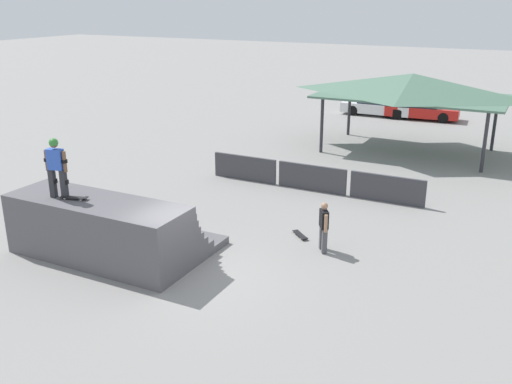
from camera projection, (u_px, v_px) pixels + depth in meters
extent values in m
plane|color=gray|center=(191.00, 275.00, 16.02)|extent=(160.00, 160.00, 0.00)
cube|color=#565459|center=(121.00, 244.00, 17.76)|extent=(5.69, 3.66, 0.23)
cube|color=#565459|center=(111.00, 242.00, 17.31)|extent=(5.69, 2.76, 0.23)
cube|color=#565459|center=(106.00, 237.00, 17.10)|extent=(5.69, 2.44, 0.23)
cube|color=#565459|center=(103.00, 231.00, 16.93)|extent=(5.69, 2.22, 0.23)
cube|color=#565459|center=(101.00, 225.00, 16.79)|extent=(5.69, 2.06, 0.23)
cube|color=#565459|center=(99.00, 219.00, 16.67)|extent=(5.69, 1.95, 0.23)
cube|color=#565459|center=(97.00, 212.00, 16.56)|extent=(5.69, 1.87, 0.23)
cube|color=#565459|center=(96.00, 204.00, 16.47)|extent=(5.69, 1.83, 0.23)
cylinder|color=silver|center=(116.00, 193.00, 17.20)|extent=(5.57, 0.07, 0.07)
cube|color=#2D2D33|center=(64.00, 184.00, 16.51)|extent=(0.19, 0.19, 0.86)
cube|color=black|center=(64.00, 182.00, 16.52)|extent=(0.23, 0.18, 0.12)
cube|color=#2D2D33|center=(53.00, 183.00, 16.60)|extent=(0.19, 0.19, 0.86)
cube|color=black|center=(53.00, 181.00, 16.61)|extent=(0.23, 0.18, 0.12)
cube|color=blue|center=(55.00, 159.00, 16.31)|extent=(0.50, 0.32, 0.61)
cylinder|color=brown|center=(64.00, 162.00, 16.26)|extent=(0.13, 0.13, 0.61)
cylinder|color=black|center=(64.00, 161.00, 16.25)|extent=(0.20, 0.20, 0.09)
cylinder|color=brown|center=(47.00, 160.00, 16.40)|extent=(0.13, 0.13, 0.61)
cylinder|color=black|center=(47.00, 160.00, 16.40)|extent=(0.20, 0.20, 0.09)
sphere|color=brown|center=(54.00, 144.00, 16.17)|extent=(0.24, 0.24, 0.24)
sphere|color=#337F33|center=(53.00, 143.00, 16.16)|extent=(0.26, 0.26, 0.26)
cylinder|color=silver|center=(83.00, 198.00, 16.54)|extent=(0.06, 0.04, 0.05)
cylinder|color=silver|center=(81.00, 200.00, 16.41)|extent=(0.06, 0.04, 0.05)
cylinder|color=silver|center=(67.00, 197.00, 16.63)|extent=(0.06, 0.04, 0.05)
cylinder|color=silver|center=(65.00, 199.00, 16.50)|extent=(0.06, 0.04, 0.05)
cube|color=black|center=(74.00, 197.00, 16.51)|extent=(0.84, 0.42, 0.02)
cube|color=black|center=(86.00, 198.00, 16.44)|extent=(0.15, 0.22, 0.02)
cube|color=#4C4C51|center=(322.00, 237.00, 17.59)|extent=(0.20, 0.20, 0.78)
cube|color=#4C4C51|center=(324.00, 241.00, 17.27)|extent=(0.20, 0.20, 0.78)
cube|color=black|center=(324.00, 219.00, 17.21)|extent=(0.41, 0.47, 0.55)
cylinder|color=#A87A5B|center=(322.00, 217.00, 17.48)|extent=(0.14, 0.14, 0.55)
cylinder|color=#A87A5B|center=(326.00, 224.00, 16.98)|extent=(0.14, 0.14, 0.55)
sphere|color=#A87A5B|center=(325.00, 206.00, 17.08)|extent=(0.21, 0.21, 0.21)
cylinder|color=silver|center=(305.00, 238.00, 18.42)|extent=(0.06, 0.06, 0.05)
cylinder|color=silver|center=(301.00, 239.00, 18.37)|extent=(0.06, 0.06, 0.05)
cylinder|color=silver|center=(299.00, 232.00, 18.86)|extent=(0.06, 0.06, 0.05)
cylinder|color=silver|center=(295.00, 233.00, 18.81)|extent=(0.06, 0.06, 0.05)
cube|color=black|center=(300.00, 235.00, 18.60)|extent=(0.73, 0.69, 0.02)
cube|color=black|center=(305.00, 238.00, 18.27)|extent=(0.21, 0.21, 0.02)
cube|color=#3D3D42|center=(245.00, 168.00, 24.19)|extent=(2.87, 0.12, 1.05)
cube|color=#3D3D42|center=(312.00, 178.00, 22.88)|extent=(2.87, 0.12, 1.05)
cube|color=#3D3D42|center=(387.00, 189.00, 21.56)|extent=(2.87, 0.12, 1.05)
cylinder|color=#2D2D33|center=(322.00, 126.00, 28.23)|extent=(0.16, 0.16, 2.73)
cylinder|color=#2D2D33|center=(485.00, 142.00, 24.96)|extent=(0.16, 0.16, 2.73)
cylinder|color=#2D2D33|center=(349.00, 111.00, 31.85)|extent=(0.16, 0.16, 2.73)
cylinder|color=#2D2D33|center=(495.00, 124.00, 28.58)|extent=(0.16, 0.16, 2.73)
cube|color=#4C705B|center=(411.00, 96.00, 27.94)|extent=(8.95, 5.06, 0.10)
pyramid|color=#4C705B|center=(412.00, 84.00, 27.76)|extent=(8.77, 4.96, 1.06)
cube|color=silver|center=(377.00, 108.00, 37.44)|extent=(4.54, 1.69, 0.62)
cube|color=#283342|center=(376.00, 100.00, 37.32)|extent=(2.11, 1.42, 0.46)
cube|color=silver|center=(376.00, 96.00, 37.24)|extent=(2.01, 1.38, 0.04)
cylinder|color=black|center=(400.00, 110.00, 37.53)|extent=(0.64, 0.20, 0.64)
cylinder|color=black|center=(395.00, 114.00, 36.26)|extent=(0.64, 0.20, 0.64)
cylinder|color=black|center=(360.00, 107.00, 38.73)|extent=(0.64, 0.20, 0.64)
cylinder|color=black|center=(353.00, 110.00, 37.46)|extent=(0.64, 0.20, 0.64)
cube|color=red|center=(422.00, 112.00, 36.25)|extent=(4.60, 1.96, 0.62)
cube|color=#283342|center=(421.00, 103.00, 36.12)|extent=(2.18, 1.52, 0.46)
cube|color=red|center=(421.00, 99.00, 36.04)|extent=(2.08, 1.48, 0.04)
cylinder|color=black|center=(445.00, 114.00, 36.44)|extent=(0.65, 0.25, 0.64)
cylinder|color=black|center=(443.00, 118.00, 35.16)|extent=(0.65, 0.25, 0.64)
cylinder|color=black|center=(402.00, 111.00, 37.44)|extent=(0.65, 0.25, 0.64)
cylinder|color=black|center=(398.00, 115.00, 36.16)|extent=(0.65, 0.25, 0.64)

